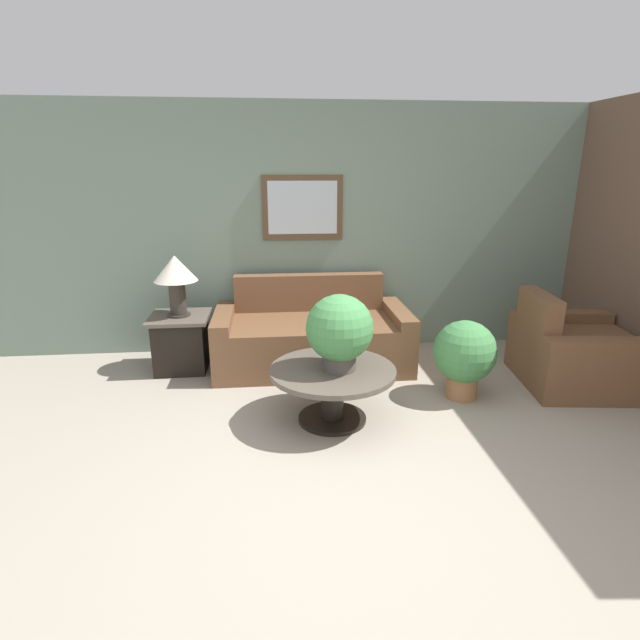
{
  "coord_description": "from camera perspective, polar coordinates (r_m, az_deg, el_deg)",
  "views": [
    {
      "loc": [
        -0.49,
        -2.56,
        1.95
      ],
      "look_at": [
        -0.07,
        1.71,
        0.63
      ],
      "focal_mm": 28.0,
      "sensor_mm": 36.0,
      "label": 1
    }
  ],
  "objects": [
    {
      "name": "ground_plane",
      "position": [
        3.25,
        4.38,
        -19.78
      ],
      "size": [
        20.0,
        20.0,
        0.0
      ],
      "primitive_type": "plane",
      "color": "gray"
    },
    {
      "name": "wall_back",
      "position": [
        5.41,
        -0.43,
        10.18
      ],
      "size": [
        7.72,
        0.09,
        2.6
      ],
      "color": "slate",
      "rests_on": "ground_plane"
    },
    {
      "name": "couch_main",
      "position": [
        5.09,
        -0.94,
        -1.97
      ],
      "size": [
        1.94,
        0.96,
        0.87
      ],
      "color": "brown",
      "rests_on": "ground_plane"
    },
    {
      "name": "armchair",
      "position": [
        5.2,
        27.02,
        -3.49
      ],
      "size": [
        1.08,
        1.13,
        0.87
      ],
      "rotation": [
        0.0,
        0.0,
        1.45
      ],
      "color": "brown",
      "rests_on": "ground_plane"
    },
    {
      "name": "coffee_table",
      "position": [
        3.96,
        1.44,
        -7.18
      ],
      "size": [
        0.99,
        0.99,
        0.45
      ],
      "color": "black",
      "rests_on": "ground_plane"
    },
    {
      "name": "side_table",
      "position": [
        5.17,
        -15.56,
        -2.41
      ],
      "size": [
        0.57,
        0.57,
        0.56
      ],
      "color": "black",
      "rests_on": "ground_plane"
    },
    {
      "name": "table_lamp",
      "position": [
        4.99,
        -16.18,
        5.08
      ],
      "size": [
        0.42,
        0.42,
        0.59
      ],
      "color": "#2D2823",
      "rests_on": "side_table"
    },
    {
      "name": "potted_plant_on_table",
      "position": [
        3.78,
        2.24,
        -1.18
      ],
      "size": [
        0.52,
        0.52,
        0.59
      ],
      "color": "#4C4742",
      "rests_on": "coffee_table"
    },
    {
      "name": "potted_plant_floor",
      "position": [
        4.5,
        16.18,
        -3.82
      ],
      "size": [
        0.54,
        0.54,
        0.7
      ],
      "color": "#9E6B42",
      "rests_on": "ground_plane"
    }
  ]
}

